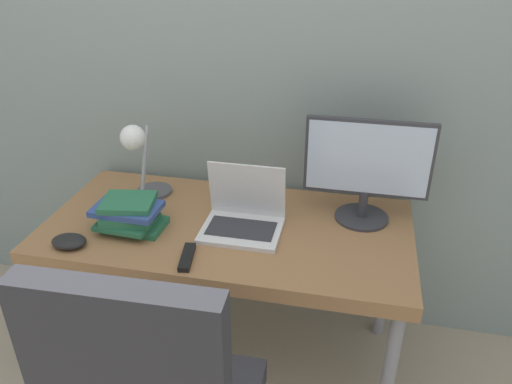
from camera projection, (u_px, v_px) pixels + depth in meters
The scene contains 8 objects.
wall_back at pixel (250, 54), 2.10m from camera, with size 8.00×0.05×2.60m.
desk at pixel (228, 238), 2.03m from camera, with size 1.46×0.72×0.72m.
laptop at pixel (243, 217), 1.96m from camera, with size 0.31×0.24×0.25m.
monitor at pixel (367, 167), 1.94m from camera, with size 0.49×0.22×0.42m.
desk_lamp at pixel (140, 154), 2.05m from camera, with size 0.16×0.27×0.37m.
book_stack at pixel (129, 215), 1.94m from camera, with size 0.27×0.21×0.13m.
tv_remote at pixel (187, 257), 1.79m from camera, with size 0.07×0.16×0.02m.
game_controller at pixel (69, 241), 1.86m from camera, with size 0.13×0.10×0.04m.
Camera 1 is at (0.47, -1.29, 1.77)m, focal length 35.00 mm.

